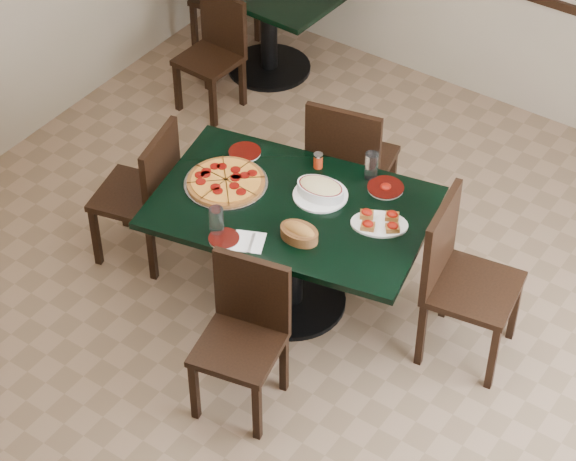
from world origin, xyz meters
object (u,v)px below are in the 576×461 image
Objects in this scene: back_chair_near at (215,47)px; chair_right at (458,272)px; main_table at (292,230)px; back_table at (269,8)px; bread_basket at (299,232)px; lasagna_casserole at (321,190)px; chair_left at (146,189)px; bruschetta_platter at (379,222)px; chair_near at (245,328)px; chair_far at (348,159)px; pepperoni_pizza at (226,182)px.

chair_right is at bearing -21.88° from back_chair_near.
back_table is at bearing 116.63° from main_table.
bread_basket is (-0.74, -0.43, 0.23)m from chair_right.
lasagna_casserole is (1.61, -1.78, 0.27)m from back_table.
chair_left is (-0.94, -0.14, -0.05)m from main_table.
bruschetta_platter is (-0.44, -0.10, 0.21)m from chair_right.
chair_near is 2.40× the size of bruschetta_platter.
chair_far is at bearing -37.44° from back_table.
chair_right is 1.20× the size of back_chair_near.
main_table is 0.54m from bruschetta_platter.
bruschetta_platter is (0.29, 0.33, -0.02)m from bread_basket.
chair_left is at bearing 164.79° from bruschetta_platter.
chair_far is 1.13m from chair_right.
bruschetta_platter reaches higher than pepperoni_pizza.
main_table is at bearing 8.68° from pepperoni_pizza.
chair_left reaches higher than bruschetta_platter.
chair_right is (0.92, 0.23, -0.01)m from main_table.
lasagna_casserole reaches higher than back_chair_near.
main_table is at bearing -49.26° from back_table.
back_table is 0.56m from back_chair_near.
chair_far reaches higher than chair_near.
bread_basket is 0.44m from bruschetta_platter.
chair_near is at bearing 88.33° from chair_far.
main_table is 1.79× the size of chair_left.
main_table is at bearing 84.39° from chair_left.
main_table is 0.95m from chair_left.
bruschetta_platter is at bearing 120.75° from chair_far.
chair_far is at bearing 106.48° from bread_basket.
bread_basket reaches higher than main_table.
back_chair_near is 2.43m from bruschetta_platter.
bruschetta_platter reaches higher than main_table.
bread_basket is (-0.00, 0.50, 0.29)m from chair_near.
chair_right is at bearing 12.32° from pepperoni_pizza.
main_table is 0.45m from pepperoni_pizza.
bread_basket is at bearing -80.13° from lasagna_casserole.
main_table is at bearing 132.73° from bread_basket.
lasagna_casserole is 0.82× the size of bruschetta_platter.
chair_left is 4.21× the size of bread_basket.
main_table is at bearing 84.42° from chair_far.
bread_basket is at bearing -38.97° from back_chair_near.
back_table is 2.42m from lasagna_casserole.
back_chair_near is at bearing 129.52° from pepperoni_pizza.
back_chair_near reaches higher than bruschetta_platter.
pepperoni_pizza is at bearing -58.16° from back_table.
chair_far is 3.23× the size of lasagna_casserole.
chair_right is 2.12× the size of pepperoni_pizza.
chair_left is (-1.12, 0.56, 0.02)m from chair_near.
back_chair_near is 1.89m from pepperoni_pizza.
bread_basket is at bearing 72.84° from chair_left.
back_table is 3.84× the size of lasagna_casserole.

